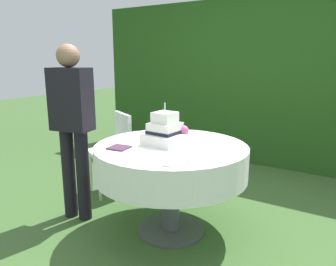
{
  "coord_description": "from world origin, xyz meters",
  "views": [
    {
      "loc": [
        1.39,
        -2.22,
        1.48
      ],
      "look_at": [
        -0.03,
        0.0,
        0.88
      ],
      "focal_mm": 35.04,
      "sensor_mm": 36.0,
      "label": 1
    }
  ],
  "objects_px": {
    "wedding_cake": "(166,132)",
    "standing_person": "(72,121)",
    "serving_plate_near": "(171,163)",
    "serving_plate_left": "(195,134)",
    "cake_table": "(171,161)",
    "serving_plate_right": "(208,138)",
    "garden_chair": "(115,145)",
    "serving_plate_far": "(187,158)",
    "napkin_stack": "(119,148)"
  },
  "relations": [
    {
      "from": "cake_table",
      "to": "garden_chair",
      "type": "xyz_separation_m",
      "value": [
        -0.99,
        0.41,
        -0.1
      ]
    },
    {
      "from": "standing_person",
      "to": "garden_chair",
      "type": "bearing_deg",
      "value": 99.41
    },
    {
      "from": "wedding_cake",
      "to": "serving_plate_right",
      "type": "height_order",
      "value": "wedding_cake"
    },
    {
      "from": "cake_table",
      "to": "napkin_stack",
      "type": "relative_size",
      "value": 8.38
    },
    {
      "from": "serving_plate_far",
      "to": "serving_plate_right",
      "type": "relative_size",
      "value": 0.97
    },
    {
      "from": "garden_chair",
      "to": "standing_person",
      "type": "distance_m",
      "value": 0.78
    },
    {
      "from": "serving_plate_left",
      "to": "standing_person",
      "type": "xyz_separation_m",
      "value": [
        -0.86,
        -0.72,
        0.15
      ]
    },
    {
      "from": "serving_plate_far",
      "to": "serving_plate_left",
      "type": "height_order",
      "value": "same"
    },
    {
      "from": "cake_table",
      "to": "napkin_stack",
      "type": "height_order",
      "value": "napkin_stack"
    },
    {
      "from": "serving_plate_left",
      "to": "serving_plate_right",
      "type": "height_order",
      "value": "same"
    },
    {
      "from": "serving_plate_left",
      "to": "napkin_stack",
      "type": "height_order",
      "value": "napkin_stack"
    },
    {
      "from": "standing_person",
      "to": "napkin_stack",
      "type": "bearing_deg",
      "value": -4.49
    },
    {
      "from": "standing_person",
      "to": "cake_table",
      "type": "bearing_deg",
      "value": 16.46
    },
    {
      "from": "serving_plate_near",
      "to": "standing_person",
      "type": "bearing_deg",
      "value": 172.07
    },
    {
      "from": "serving_plate_left",
      "to": "serving_plate_near",
      "type": "bearing_deg",
      "value": -72.13
    },
    {
      "from": "serving_plate_left",
      "to": "napkin_stack",
      "type": "distance_m",
      "value": 0.81
    },
    {
      "from": "garden_chair",
      "to": "wedding_cake",
      "type": "bearing_deg",
      "value": -23.3
    },
    {
      "from": "serving_plate_right",
      "to": "standing_person",
      "type": "relative_size",
      "value": 0.09
    },
    {
      "from": "wedding_cake",
      "to": "serving_plate_left",
      "type": "xyz_separation_m",
      "value": [
        0.04,
        0.45,
        -0.1
      ]
    },
    {
      "from": "cake_table",
      "to": "serving_plate_right",
      "type": "xyz_separation_m",
      "value": [
        0.15,
        0.39,
        0.15
      ]
    },
    {
      "from": "cake_table",
      "to": "napkin_stack",
      "type": "distance_m",
      "value": 0.45
    },
    {
      "from": "wedding_cake",
      "to": "serving_plate_near",
      "type": "xyz_separation_m",
      "value": [
        0.33,
        -0.43,
        -0.1
      ]
    },
    {
      "from": "serving_plate_near",
      "to": "serving_plate_far",
      "type": "bearing_deg",
      "value": 80.11
    },
    {
      "from": "cake_table",
      "to": "serving_plate_right",
      "type": "height_order",
      "value": "serving_plate_right"
    },
    {
      "from": "serving_plate_far",
      "to": "napkin_stack",
      "type": "bearing_deg",
      "value": -175.12
    },
    {
      "from": "wedding_cake",
      "to": "serving_plate_near",
      "type": "distance_m",
      "value": 0.55
    },
    {
      "from": "wedding_cake",
      "to": "serving_plate_left",
      "type": "relative_size",
      "value": 3.41
    },
    {
      "from": "wedding_cake",
      "to": "standing_person",
      "type": "height_order",
      "value": "standing_person"
    },
    {
      "from": "serving_plate_near",
      "to": "serving_plate_left",
      "type": "xyz_separation_m",
      "value": [
        -0.28,
        0.88,
        0.0
      ]
    },
    {
      "from": "cake_table",
      "to": "serving_plate_right",
      "type": "distance_m",
      "value": 0.44
    },
    {
      "from": "wedding_cake",
      "to": "garden_chair",
      "type": "distance_m",
      "value": 1.07
    },
    {
      "from": "standing_person",
      "to": "serving_plate_near",
      "type": "bearing_deg",
      "value": -7.93
    },
    {
      "from": "wedding_cake",
      "to": "napkin_stack",
      "type": "relative_size",
      "value": 2.31
    },
    {
      "from": "serving_plate_left",
      "to": "garden_chair",
      "type": "height_order",
      "value": "garden_chair"
    },
    {
      "from": "cake_table",
      "to": "serving_plate_left",
      "type": "height_order",
      "value": "serving_plate_left"
    },
    {
      "from": "serving_plate_near",
      "to": "serving_plate_left",
      "type": "bearing_deg",
      "value": 107.87
    },
    {
      "from": "cake_table",
      "to": "standing_person",
      "type": "height_order",
      "value": "standing_person"
    },
    {
      "from": "cake_table",
      "to": "garden_chair",
      "type": "bearing_deg",
      "value": 157.52
    },
    {
      "from": "serving_plate_right",
      "to": "serving_plate_left",
      "type": "bearing_deg",
      "value": 158.45
    },
    {
      "from": "wedding_cake",
      "to": "serving_plate_left",
      "type": "bearing_deg",
      "value": 84.46
    },
    {
      "from": "cake_table",
      "to": "wedding_cake",
      "type": "height_order",
      "value": "wedding_cake"
    },
    {
      "from": "garden_chair",
      "to": "napkin_stack",
      "type": "bearing_deg",
      "value": -45.95
    },
    {
      "from": "serving_plate_left",
      "to": "serving_plate_right",
      "type": "relative_size",
      "value": 0.72
    },
    {
      "from": "cake_table",
      "to": "serving_plate_right",
      "type": "relative_size",
      "value": 8.86
    },
    {
      "from": "serving_plate_far",
      "to": "napkin_stack",
      "type": "relative_size",
      "value": 0.92
    },
    {
      "from": "serving_plate_far",
      "to": "napkin_stack",
      "type": "distance_m",
      "value": 0.59
    },
    {
      "from": "serving_plate_right",
      "to": "standing_person",
      "type": "xyz_separation_m",
      "value": [
        -1.03,
        -0.65,
        0.15
      ]
    },
    {
      "from": "serving_plate_near",
      "to": "standing_person",
      "type": "distance_m",
      "value": 1.16
    },
    {
      "from": "garden_chair",
      "to": "standing_person",
      "type": "relative_size",
      "value": 0.56
    },
    {
      "from": "serving_plate_far",
      "to": "standing_person",
      "type": "relative_size",
      "value": 0.09
    }
  ]
}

